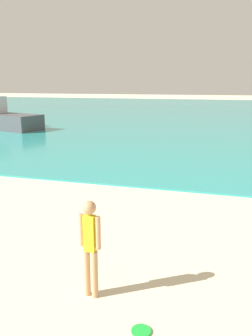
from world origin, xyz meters
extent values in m
cube|color=teal|center=(0.00, 42.84, 0.03)|extent=(160.00, 60.00, 0.06)
cylinder|color=tan|center=(0.76, 7.24, 0.37)|extent=(0.10, 0.10, 0.75)
cylinder|color=tan|center=(0.89, 7.23, 0.37)|extent=(0.10, 0.10, 0.75)
cube|color=yellow|center=(0.83, 7.24, 1.03)|extent=(0.18, 0.13, 0.56)
sphere|color=tan|center=(0.83, 7.24, 1.43)|extent=(0.20, 0.20, 0.20)
cylinder|color=tan|center=(0.69, 7.25, 1.06)|extent=(0.07, 0.07, 0.50)
cylinder|color=tan|center=(0.97, 7.22, 1.06)|extent=(0.07, 0.07, 0.50)
cylinder|color=green|center=(1.75, 6.67, 0.01)|extent=(0.26, 0.26, 0.03)
cube|color=#4C4C51|center=(-12.70, 23.72, 0.58)|extent=(6.79, 3.65, 1.04)
camera|label=1|loc=(2.67, 2.89, 3.16)|focal=37.13mm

